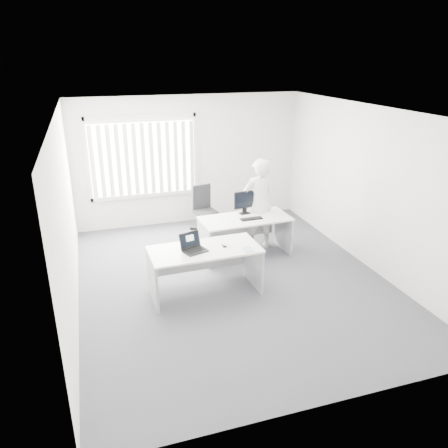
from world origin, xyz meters
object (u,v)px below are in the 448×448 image
object	(u,v)px
desk_far	(245,228)
monitor	(245,202)
laptop	(195,243)
desk_near	(205,261)
office_chair	(205,217)
person	(259,204)

from	to	relation	value
desk_far	monitor	bearing A→B (deg)	71.14
laptop	desk_far	bearing A→B (deg)	25.12
desk_near	office_chair	size ratio (longest dim) A/B	1.74
office_chair	desk_far	bearing A→B (deg)	-84.43
desk_near	person	distance (m)	2.06
office_chair	person	world-z (taller)	person
person	monitor	distance (m)	0.31
desk_far	person	distance (m)	0.57
desk_far	monitor	size ratio (longest dim) A/B	3.83
office_chair	monitor	world-z (taller)	monitor
desk_far	office_chair	world-z (taller)	office_chair
desk_far	office_chair	xyz separation A→B (m)	(-0.40, 1.43, -0.24)
desk_near	person	size ratio (longest dim) A/B	0.97
person	monitor	size ratio (longest dim) A/B	4.06
desk_far	desk_near	bearing A→B (deg)	-136.37
office_chair	person	bearing A→B (deg)	-66.70
person	laptop	xyz separation A→B (m)	(-1.62, -1.47, 0.02)
desk_near	desk_far	bearing A→B (deg)	44.64
desk_near	laptop	xyz separation A→B (m)	(-0.16, -0.06, 0.35)
desk_far	laptop	world-z (taller)	laptop
desk_far	office_chair	distance (m)	1.51
office_chair	laptop	bearing A→B (deg)	-117.88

